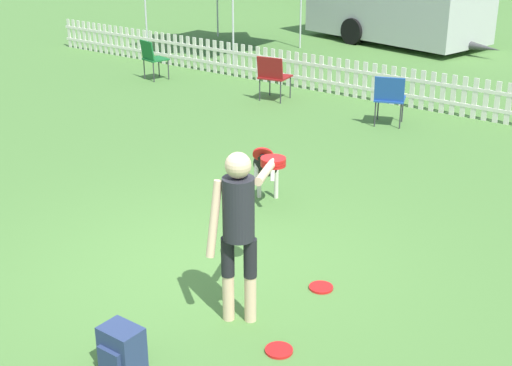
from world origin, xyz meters
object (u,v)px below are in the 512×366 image
at_px(frisbee_near_handler, 321,287).
at_px(backpack_on_grass, 121,349).
at_px(leaping_dog, 266,165).
at_px(folding_chair_center, 273,74).
at_px(frisbee_near_dog, 279,350).
at_px(folding_chair_blue_left, 390,96).
at_px(handler_person, 241,217).
at_px(folding_chair_green_right, 152,56).

bearing_deg(frisbee_near_handler, backpack_on_grass, -106.46).
distance_m(leaping_dog, backpack_on_grass, 3.55).
xyz_separation_m(frisbee_near_handler, folding_chair_center, (-4.49, 5.45, 0.50)).
height_order(frisbee_near_dog, folding_chair_blue_left, folding_chair_blue_left).
relative_size(handler_person, folding_chair_center, 1.88).
bearing_deg(folding_chair_blue_left, frisbee_near_handler, 89.50).
bearing_deg(backpack_on_grass, frisbee_near_dog, 47.28).
relative_size(handler_person, folding_chair_green_right, 1.92).
xyz_separation_m(leaping_dog, folding_chair_green_right, (-5.86, 3.97, -0.05)).
bearing_deg(leaping_dog, handler_person, 90.25).
bearing_deg(frisbee_near_dog, folding_chair_center, 126.00).
relative_size(leaping_dog, frisbee_near_dog, 4.14).
relative_size(frisbee_near_dog, folding_chair_center, 0.28).
relative_size(leaping_dog, folding_chair_green_right, 1.18).
distance_m(handler_person, backpack_on_grass, 1.48).
bearing_deg(frisbee_near_dog, folding_chair_blue_left, 109.45).
bearing_deg(handler_person, folding_chair_green_right, 108.51).
xyz_separation_m(frisbee_near_dog, folding_chair_center, (-4.76, 6.56, 0.50)).
xyz_separation_m(folding_chair_blue_left, folding_chair_green_right, (-5.51, -0.02, -0.01)).
bearing_deg(handler_person, folding_chair_center, 92.55).
bearing_deg(backpack_on_grass, frisbee_near_handler, 73.54).
height_order(leaping_dog, folding_chair_blue_left, leaping_dog).
xyz_separation_m(handler_person, folding_chair_center, (-4.18, 6.32, -0.50)).
xyz_separation_m(frisbee_near_dog, folding_chair_blue_left, (-2.26, 6.41, 0.51)).
xyz_separation_m(folding_chair_center, folding_chair_green_right, (-3.01, -0.17, -0.01)).
distance_m(leaping_dog, folding_chair_center, 5.03).
bearing_deg(frisbee_near_dog, frisbee_near_handler, 103.88).
bearing_deg(backpack_on_grass, handler_person, 76.00).
bearing_deg(folding_chair_green_right, folding_chair_center, -163.96).
distance_m(frisbee_near_handler, folding_chair_center, 7.08).
height_order(frisbee_near_handler, frisbee_near_dog, same).
distance_m(frisbee_near_handler, folding_chair_green_right, 9.18).
bearing_deg(frisbee_near_handler, handler_person, -109.73).
xyz_separation_m(frisbee_near_handler, frisbee_near_dog, (0.27, -1.11, 0.00)).
bearing_deg(folding_chair_green_right, folding_chair_blue_left, -166.94).
distance_m(leaping_dog, frisbee_near_handler, 2.16).
relative_size(leaping_dog, backpack_on_grass, 2.58).
bearing_deg(backpack_on_grass, folding_chair_green_right, 133.12).
bearing_deg(frisbee_near_dog, folding_chair_green_right, 140.56).
xyz_separation_m(backpack_on_grass, folding_chair_center, (-3.88, 7.52, 0.32)).
distance_m(leaping_dog, folding_chair_green_right, 7.08).
bearing_deg(backpack_on_grass, leaping_dog, 106.81).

